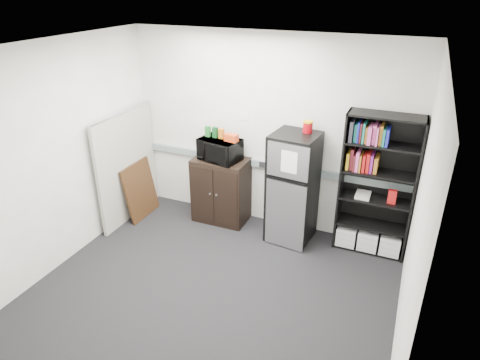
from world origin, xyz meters
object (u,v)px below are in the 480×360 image
at_px(cubicle_partition, 127,166).
at_px(refrigerator, 292,188).
at_px(cabinet, 221,190).
at_px(bookshelf, 377,187).
at_px(microwave, 220,150).

xyz_separation_m(cubicle_partition, refrigerator, (2.39, 0.34, -0.06)).
relative_size(cabinet, refrigerator, 0.64).
xyz_separation_m(bookshelf, cabinet, (-2.13, -0.06, -0.43)).
relative_size(microwave, refrigerator, 0.37).
bearing_deg(bookshelf, refrigerator, -172.11).
bearing_deg(refrigerator, microwave, -177.14).
bearing_deg(refrigerator, bookshelf, 14.12).
height_order(bookshelf, cubicle_partition, bookshelf).
relative_size(cubicle_partition, microwave, 2.90).
xyz_separation_m(cabinet, microwave, (0.00, -0.02, 0.64)).
xyz_separation_m(cabinet, refrigerator, (1.09, -0.08, 0.27)).
bearing_deg(cabinet, bookshelf, 1.73).
height_order(cabinet, refrigerator, refrigerator).
bearing_deg(cabinet, refrigerator, -4.21).
height_order(cubicle_partition, refrigerator, cubicle_partition).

